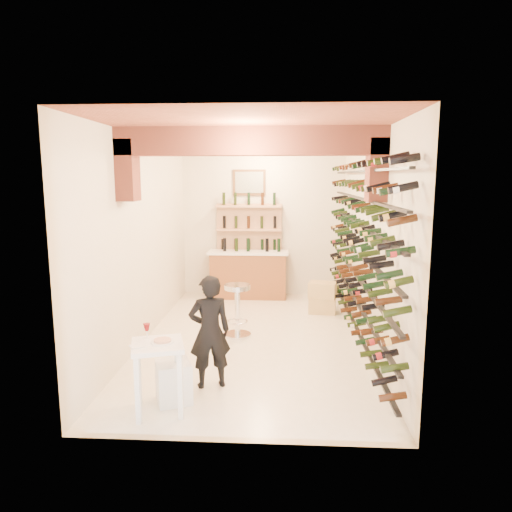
{
  "coord_description": "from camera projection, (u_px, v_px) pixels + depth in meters",
  "views": [
    {
      "loc": [
        0.44,
        -7.21,
        2.57
      ],
      "look_at": [
        0.0,
        0.3,
        1.3
      ],
      "focal_mm": 33.01,
      "sensor_mm": 36.0,
      "label": 1
    }
  ],
  "objects": [
    {
      "name": "chrome_barstool",
      "position": [
        237.0,
        306.0,
        7.62
      ],
      "size": [
        0.44,
        0.44,
        0.86
      ],
      "rotation": [
        0.0,
        0.0,
        -0.38
      ],
      "color": "silver",
      "rests_on": "ground"
    },
    {
      "name": "back_shelving",
      "position": [
        249.0,
        242.0,
        10.22
      ],
      "size": [
        1.4,
        0.31,
        2.73
      ],
      "color": "tan",
      "rests_on": "ground"
    },
    {
      "name": "tasting_table",
      "position": [
        158.0,
        356.0,
        5.11
      ],
      "size": [
        0.68,
        0.68,
        0.96
      ],
      "rotation": [
        0.0,
        0.0,
        0.29
      ],
      "color": "white",
      "rests_on": "ground"
    },
    {
      "name": "wine_rack",
      "position": [
        354.0,
        244.0,
        7.21
      ],
      "size": [
        0.32,
        5.7,
        2.56
      ],
      "color": "black",
      "rests_on": "ground"
    },
    {
      "name": "white_stool",
      "position": [
        174.0,
        382.0,
        5.42
      ],
      "size": [
        0.49,
        0.49,
        0.47
      ],
      "primitive_type": "cube",
      "rotation": [
        0.0,
        0.0,
        0.38
      ],
      "color": "white",
      "rests_on": "ground"
    },
    {
      "name": "crate_lower",
      "position": [
        322.0,
        305.0,
        8.98
      ],
      "size": [
        0.55,
        0.41,
        0.3
      ],
      "primitive_type": "cube",
      "rotation": [
        0.0,
        0.0,
        -0.13
      ],
      "color": "tan",
      "rests_on": "ground"
    },
    {
      "name": "room_shell",
      "position": [
        254.0,
        199.0,
        6.92
      ],
      "size": [
        3.52,
        6.02,
        3.21
      ],
      "color": "beige",
      "rests_on": "ground"
    },
    {
      "name": "back_counter",
      "position": [
        248.0,
        273.0,
        10.09
      ],
      "size": [
        1.7,
        0.62,
        1.29
      ],
      "color": "brown",
      "rests_on": "ground"
    },
    {
      "name": "person",
      "position": [
        210.0,
        332.0,
        5.73
      ],
      "size": [
        0.59,
        0.48,
        1.41
      ],
      "primitive_type": "imported",
      "rotation": [
        0.0,
        0.0,
        3.46
      ],
      "color": "black",
      "rests_on": "ground"
    },
    {
      "name": "ground",
      "position": [
        255.0,
        339.0,
        7.55
      ],
      "size": [
        6.0,
        6.0,
        0.0
      ],
      "primitive_type": "plane",
      "color": "#EFE7CE",
      "rests_on": "ground"
    },
    {
      "name": "crate_upper",
      "position": [
        323.0,
        290.0,
        8.93
      ],
      "size": [
        0.58,
        0.46,
        0.29
      ],
      "primitive_type": "cube",
      "rotation": [
        0.0,
        0.0,
        -0.26
      ],
      "color": "tan",
      "rests_on": "crate_lower"
    }
  ]
}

